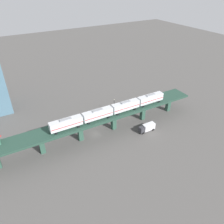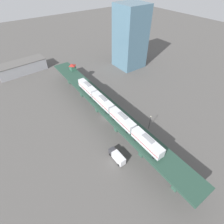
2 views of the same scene
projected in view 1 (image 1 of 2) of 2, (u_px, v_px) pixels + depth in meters
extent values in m
plane|color=#514F4C|center=(96.00, 134.00, 89.61)|extent=(400.00, 400.00, 0.00)
cube|color=#244135|center=(95.00, 119.00, 85.51)|extent=(9.75, 92.11, 0.80)
cube|color=#2D5142|center=(168.00, 104.00, 103.67)|extent=(1.83, 1.83, 7.27)
cube|color=#2D5142|center=(143.00, 112.00, 97.43)|extent=(1.83, 1.83, 7.27)
cube|color=#2D5142|center=(114.00, 121.00, 91.20)|extent=(1.83, 1.83, 7.27)
cube|color=#2D5142|center=(80.00, 132.00, 84.97)|extent=(1.83, 1.83, 7.27)
cube|color=#2D5142|center=(42.00, 145.00, 78.73)|extent=(1.83, 1.83, 7.27)
cube|color=silver|center=(150.00, 98.00, 93.64)|extent=(2.98, 12.04, 3.10)
cube|color=#B21E1E|center=(150.00, 99.00, 93.80)|extent=(3.01, 11.80, 0.24)
cube|color=gray|center=(151.00, 95.00, 92.72)|extent=(1.46, 4.22, 0.36)
cylinder|color=black|center=(159.00, 102.00, 95.64)|extent=(0.23, 0.84, 0.84)
cylinder|color=black|center=(156.00, 99.00, 97.39)|extent=(0.23, 0.84, 0.84)
cylinder|color=black|center=(144.00, 106.00, 92.15)|extent=(0.23, 0.84, 0.84)
cylinder|color=black|center=(140.00, 104.00, 93.90)|extent=(0.23, 0.84, 0.84)
cube|color=silver|center=(126.00, 106.00, 88.40)|extent=(2.98, 12.04, 3.10)
cube|color=#B21E1E|center=(125.00, 106.00, 88.57)|extent=(3.01, 11.80, 0.24)
cube|color=gray|center=(126.00, 102.00, 87.48)|extent=(1.46, 4.22, 0.36)
cylinder|color=black|center=(135.00, 109.00, 90.41)|extent=(0.23, 0.84, 0.84)
cylinder|color=black|center=(132.00, 106.00, 92.16)|extent=(0.23, 0.84, 0.84)
cylinder|color=black|center=(118.00, 114.00, 86.92)|extent=(0.23, 0.84, 0.84)
cylinder|color=black|center=(115.00, 112.00, 88.67)|extent=(0.23, 0.84, 0.84)
cube|color=silver|center=(98.00, 114.00, 83.17)|extent=(2.98, 12.04, 3.10)
cube|color=#B21E1E|center=(98.00, 115.00, 83.33)|extent=(3.01, 11.80, 0.24)
cube|color=gray|center=(97.00, 110.00, 82.24)|extent=(1.46, 4.22, 0.36)
cylinder|color=black|center=(109.00, 117.00, 85.17)|extent=(0.23, 0.84, 0.84)
cylinder|color=black|center=(106.00, 114.00, 86.92)|extent=(0.23, 0.84, 0.84)
cylinder|color=black|center=(89.00, 123.00, 81.68)|extent=(0.23, 0.84, 0.84)
cylinder|color=black|center=(87.00, 120.00, 83.43)|extent=(0.23, 0.84, 0.84)
cube|color=silver|center=(66.00, 123.00, 77.93)|extent=(2.98, 12.04, 3.10)
cube|color=#B21E1E|center=(66.00, 124.00, 78.09)|extent=(3.01, 11.80, 0.24)
cube|color=gray|center=(65.00, 119.00, 77.01)|extent=(1.46, 4.22, 0.36)
cylinder|color=black|center=(79.00, 127.00, 79.94)|extent=(0.23, 0.84, 0.84)
cylinder|color=black|center=(76.00, 123.00, 81.69)|extent=(0.23, 0.84, 0.84)
cylinder|color=black|center=(56.00, 133.00, 76.44)|extent=(0.23, 0.84, 0.84)
cylinder|color=black|center=(54.00, 130.00, 78.20)|extent=(0.23, 0.84, 0.84)
cube|color=#B7BABF|center=(52.00, 136.00, 87.84)|extent=(2.51, 4.64, 0.80)
cube|color=#1E2328|center=(52.00, 134.00, 87.50)|extent=(1.99, 2.44, 0.76)
cylinder|color=black|center=(56.00, 136.00, 88.27)|extent=(0.35, 0.69, 0.66)
cylinder|color=black|center=(54.00, 134.00, 89.38)|extent=(0.35, 0.69, 0.66)
cylinder|color=black|center=(50.00, 139.00, 86.72)|extent=(0.35, 0.69, 0.66)
cylinder|color=black|center=(48.00, 137.00, 87.83)|extent=(0.35, 0.69, 0.66)
cube|color=silver|center=(67.00, 130.00, 91.06)|extent=(1.98, 4.47, 0.80)
cube|color=#1E2328|center=(67.00, 128.00, 90.71)|extent=(1.73, 2.27, 0.76)
cylinder|color=black|center=(71.00, 131.00, 91.32)|extent=(0.27, 0.67, 0.66)
cylinder|color=black|center=(69.00, 129.00, 92.54)|extent=(0.27, 0.67, 0.66)
cylinder|color=black|center=(64.00, 133.00, 90.02)|extent=(0.27, 0.67, 0.66)
cylinder|color=black|center=(63.00, 131.00, 91.23)|extent=(0.27, 0.67, 0.66)
cube|color=#333338|center=(142.00, 130.00, 89.67)|extent=(2.21, 2.01, 2.30)
cube|color=silver|center=(149.00, 127.00, 91.08)|extent=(2.32, 5.21, 2.70)
cylinder|color=black|center=(140.00, 131.00, 91.01)|extent=(0.35, 1.00, 1.00)
cylinder|color=black|center=(143.00, 133.00, 89.56)|extent=(0.35, 1.00, 1.00)
cylinder|color=black|center=(150.00, 127.00, 93.22)|extent=(0.35, 1.00, 1.00)
cylinder|color=black|center=(153.00, 129.00, 91.71)|extent=(0.35, 1.00, 1.00)
cylinder|color=black|center=(114.00, 106.00, 102.61)|extent=(0.20, 0.20, 6.50)
sphere|color=beige|center=(114.00, 100.00, 100.76)|extent=(0.44, 0.44, 0.44)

